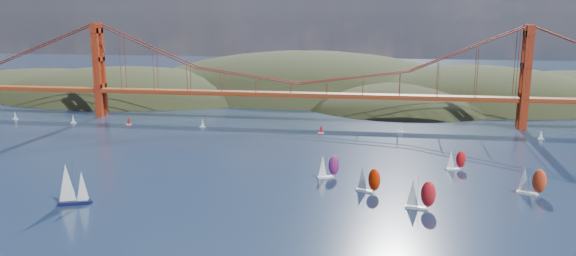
% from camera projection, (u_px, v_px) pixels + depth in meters
% --- Properties ---
extents(headlands, '(725.00, 225.00, 96.00)m').
position_uv_depth(headlands, '(378.00, 114.00, 410.80)').
color(headlands, black).
rests_on(headlands, ground).
extents(bridge, '(552.00, 12.00, 55.00)m').
position_uv_depth(bridge, '(297.00, 65.00, 313.26)').
color(bridge, maroon).
rests_on(bridge, ground).
extents(sloop_navy, '(10.50, 7.64, 15.41)m').
position_uv_depth(sloop_navy, '(71.00, 185.00, 183.72)').
color(sloop_navy, black).
rests_on(sloop_navy, ground).
extents(racer_0, '(9.13, 6.46, 10.24)m').
position_uv_depth(racer_0, '(368.00, 179.00, 196.44)').
color(racer_0, white).
rests_on(racer_0, ground).
extents(racer_1, '(9.71, 5.02, 10.91)m').
position_uv_depth(racer_1, '(420.00, 194.00, 179.87)').
color(racer_1, silver).
rests_on(racer_1, ground).
extents(racer_2, '(9.64, 6.31, 10.77)m').
position_uv_depth(racer_2, '(531.00, 181.00, 193.89)').
color(racer_2, white).
rests_on(racer_2, ground).
extents(racer_3, '(7.87, 4.00, 8.84)m').
position_uv_depth(racer_3, '(456.00, 160.00, 223.95)').
color(racer_3, white).
rests_on(racer_3, ground).
extents(racer_rwb, '(8.75, 5.69, 9.78)m').
position_uv_depth(racer_rwb, '(328.00, 166.00, 213.18)').
color(racer_rwb, white).
rests_on(racer_rwb, ground).
extents(distant_boat_0, '(3.00, 2.00, 4.70)m').
position_uv_depth(distant_boat_0, '(15.00, 115.00, 325.92)').
color(distant_boat_0, silver).
rests_on(distant_boat_0, ground).
extents(distant_boat_1, '(3.00, 2.00, 4.70)m').
position_uv_depth(distant_boat_1, '(73.00, 119.00, 315.28)').
color(distant_boat_1, silver).
rests_on(distant_boat_1, ground).
extents(distant_boat_2, '(3.00, 2.00, 4.70)m').
position_uv_depth(distant_boat_2, '(129.00, 121.00, 310.78)').
color(distant_boat_2, silver).
rests_on(distant_boat_2, ground).
extents(distant_boat_3, '(3.00, 2.00, 4.70)m').
position_uv_depth(distant_boat_3, '(203.00, 123.00, 304.65)').
color(distant_boat_3, silver).
rests_on(distant_boat_3, ground).
extents(distant_boat_4, '(3.00, 2.00, 4.70)m').
position_uv_depth(distant_boat_4, '(541.00, 135.00, 276.40)').
color(distant_boat_4, silver).
rests_on(distant_boat_4, ground).
extents(distant_boat_8, '(3.00, 2.00, 4.70)m').
position_uv_depth(distant_boat_8, '(401.00, 128.00, 292.16)').
color(distant_boat_8, silver).
rests_on(distant_boat_8, ground).
extents(distant_boat_9, '(3.00, 2.00, 4.70)m').
position_uv_depth(distant_boat_9, '(321.00, 129.00, 289.75)').
color(distant_boat_9, silver).
rests_on(distant_boat_9, ground).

